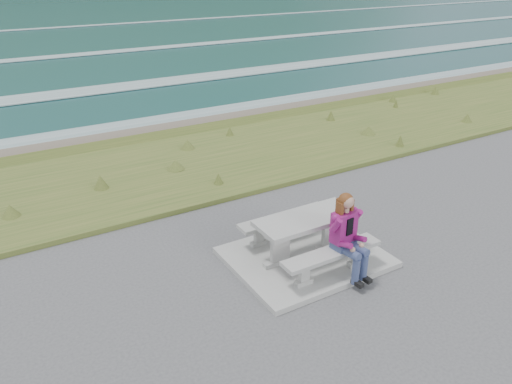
{
  "coord_description": "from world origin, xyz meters",
  "views": [
    {
      "loc": [
        -4.56,
        -5.98,
        4.82
      ],
      "look_at": [
        -0.3,
        1.2,
        0.91
      ],
      "focal_mm": 35.0,
      "sensor_mm": 36.0,
      "label": 1
    }
  ],
  "objects_px": {
    "bench_seaward": "(284,221)",
    "seated_woman": "(349,247)",
    "picnic_table": "(307,226)",
    "bench_landward": "(332,256)"
  },
  "relations": [
    {
      "from": "picnic_table",
      "to": "bench_landward",
      "type": "xyz_separation_m",
      "value": [
        0.0,
        -0.7,
        -0.23
      ]
    },
    {
      "from": "picnic_table",
      "to": "seated_woman",
      "type": "xyz_separation_m",
      "value": [
        0.24,
        -0.83,
        -0.06
      ]
    },
    {
      "from": "bench_seaward",
      "to": "seated_woman",
      "type": "distance_m",
      "value": 1.56
    },
    {
      "from": "picnic_table",
      "to": "bench_seaward",
      "type": "distance_m",
      "value": 0.74
    },
    {
      "from": "bench_landward",
      "to": "picnic_table",
      "type": "bearing_deg",
      "value": 90.0
    },
    {
      "from": "picnic_table",
      "to": "seated_woman",
      "type": "distance_m",
      "value": 0.87
    },
    {
      "from": "bench_landward",
      "to": "bench_seaward",
      "type": "bearing_deg",
      "value": 90.0
    },
    {
      "from": "seated_woman",
      "to": "picnic_table",
      "type": "bearing_deg",
      "value": 99.39
    },
    {
      "from": "bench_seaward",
      "to": "seated_woman",
      "type": "xyz_separation_m",
      "value": [
        0.24,
        -1.53,
        0.17
      ]
    },
    {
      "from": "bench_seaward",
      "to": "picnic_table",
      "type": "bearing_deg",
      "value": -90.0
    }
  ]
}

